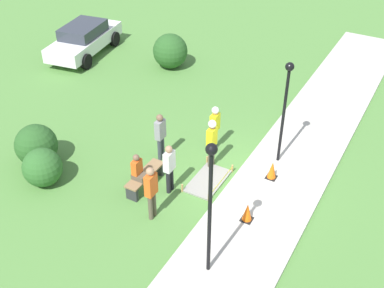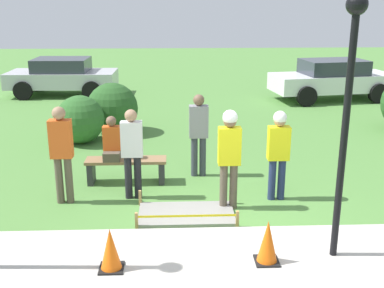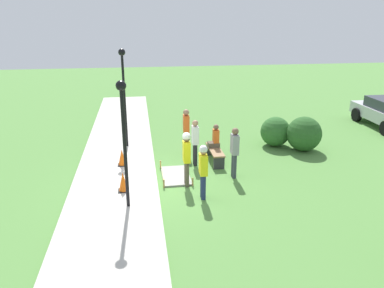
% 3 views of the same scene
% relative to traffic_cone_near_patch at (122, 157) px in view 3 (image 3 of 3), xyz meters
% --- Properties ---
extents(ground_plane, '(60.00, 60.00, 0.00)m').
position_rel_traffic_cone_near_patch_xyz_m(ground_plane, '(1.72, 1.19, -0.40)').
color(ground_plane, '#51843D').
extents(sidewalk, '(28.00, 2.81, 0.10)m').
position_rel_traffic_cone_near_patch_xyz_m(sidewalk, '(1.72, -0.21, -0.35)').
color(sidewalk, '#BCB7AD').
rests_on(sidewalk, ground_plane).
extents(wet_concrete_patch, '(1.74, 1.00, 0.29)m').
position_rel_traffic_cone_near_patch_xyz_m(wet_concrete_patch, '(1.09, 1.87, -0.37)').
color(wet_concrete_patch, gray).
rests_on(wet_concrete_patch, ground_plane).
extents(traffic_cone_near_patch, '(0.34, 0.34, 0.61)m').
position_rel_traffic_cone_near_patch_xyz_m(traffic_cone_near_patch, '(0.00, 0.00, 0.00)').
color(traffic_cone_near_patch, black).
rests_on(traffic_cone_near_patch, sidewalk).
extents(traffic_cone_far_patch, '(0.34, 0.34, 0.64)m').
position_rel_traffic_cone_near_patch_xyz_m(traffic_cone_far_patch, '(2.19, 0.10, 0.01)').
color(traffic_cone_far_patch, black).
rests_on(traffic_cone_far_patch, sidewalk).
extents(park_bench, '(1.66, 0.44, 0.52)m').
position_rel_traffic_cone_near_patch_xyz_m(park_bench, '(-0.10, 3.51, -0.04)').
color(park_bench, '#2D2D33').
rests_on(park_bench, ground_plane).
extents(person_seated_on_bench, '(0.36, 0.44, 0.89)m').
position_rel_traffic_cone_near_patch_xyz_m(person_seated_on_bench, '(-0.38, 3.56, 0.47)').
color(person_seated_on_bench, brown).
rests_on(person_seated_on_bench, park_bench).
extents(worker_supervisor, '(0.40, 0.25, 1.73)m').
position_rel_traffic_cone_near_patch_xyz_m(worker_supervisor, '(2.83, 2.53, 0.63)').
color(worker_supervisor, navy).
rests_on(worker_supervisor, ground_plane).
extents(worker_assistant, '(0.40, 0.27, 1.85)m').
position_rel_traffic_cone_near_patch_xyz_m(worker_assistant, '(1.87, 2.16, 0.71)').
color(worker_assistant, brown).
rests_on(worker_assistant, ground_plane).
extents(bystander_in_orange_shirt, '(0.40, 0.24, 1.85)m').
position_rel_traffic_cone_near_patch_xyz_m(bystander_in_orange_shirt, '(-1.16, 2.54, 0.66)').
color(bystander_in_orange_shirt, brown).
rests_on(bystander_in_orange_shirt, ground_plane).
extents(bystander_in_gray_shirt, '(0.40, 0.23, 1.75)m').
position_rel_traffic_cone_near_patch_xyz_m(bystander_in_gray_shirt, '(0.10, 2.71, 0.59)').
color(bystander_in_gray_shirt, black).
rests_on(bystander_in_gray_shirt, ground_plane).
extents(bystander_in_white_shirt, '(0.40, 0.23, 1.79)m').
position_rel_traffic_cone_near_patch_xyz_m(bystander_in_white_shirt, '(1.42, 3.87, 0.62)').
color(bystander_in_white_shirt, '#383D47').
rests_on(bystander_in_white_shirt, ground_plane).
extents(lamppost_near, '(0.28, 0.28, 3.66)m').
position_rel_traffic_cone_near_patch_xyz_m(lamppost_near, '(3.20, 0.26, 2.12)').
color(lamppost_near, black).
rests_on(lamppost_near, sidewalk).
extents(lamppost_far, '(0.28, 0.28, 4.03)m').
position_rel_traffic_cone_near_patch_xyz_m(lamppost_far, '(-2.18, 0.14, 2.32)').
color(lamppost_far, black).
rests_on(lamppost_far, sidewalk).
extents(shrub_rounded_near, '(1.43, 1.43, 1.43)m').
position_rel_traffic_cone_near_patch_xyz_m(shrub_rounded_near, '(-0.82, 7.41, 0.32)').
color(shrub_rounded_near, '#285623').
rests_on(shrub_rounded_near, ground_plane).
extents(shrub_rounded_mid, '(1.27, 1.27, 1.27)m').
position_rel_traffic_cone_near_patch_xyz_m(shrub_rounded_mid, '(-1.56, 6.45, 0.23)').
color(shrub_rounded_mid, '#2D6028').
rests_on(shrub_rounded_mid, ground_plane).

